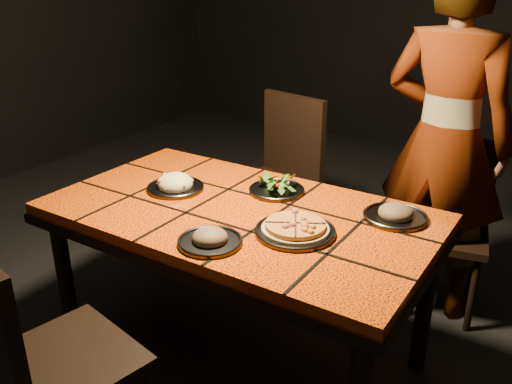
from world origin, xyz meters
The scene contains 11 objects.
room_shell centered at (0.00, 0.00, 1.50)m, with size 6.04×7.04×3.08m.
dining_table centered at (0.00, 0.00, 0.67)m, with size 1.62×0.92×0.75m.
chair_near centered at (-0.15, -0.93, 0.56)m, with size 0.52×0.52×0.98m.
chair_far_left centered at (-0.35, 0.94, 0.57)m, with size 0.53×0.53×0.99m.
chair_far_right centered at (0.64, 0.97, 0.51)m, with size 0.48×0.48×0.89m.
diner centered at (0.58, 0.93, 0.90)m, with size 0.65×0.43×1.79m, color brown.
plate_pizza centered at (0.31, -0.07, 0.77)m, with size 0.35×0.35×0.04m.
plate_pasta centered at (-0.36, 0.02, 0.77)m, with size 0.26×0.26×0.08m.
plate_salad centered at (0.04, 0.24, 0.78)m, with size 0.25×0.25×0.07m.
plate_mushroom_a centered at (0.09, -0.31, 0.77)m, with size 0.24×0.24×0.08m.
plate_mushroom_b centered at (0.58, 0.26, 0.77)m, with size 0.26×0.26×0.08m.
Camera 1 is at (1.18, -1.69, 1.69)m, focal length 38.00 mm.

